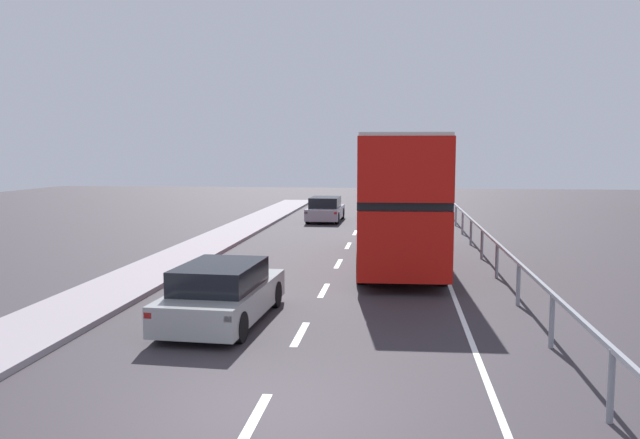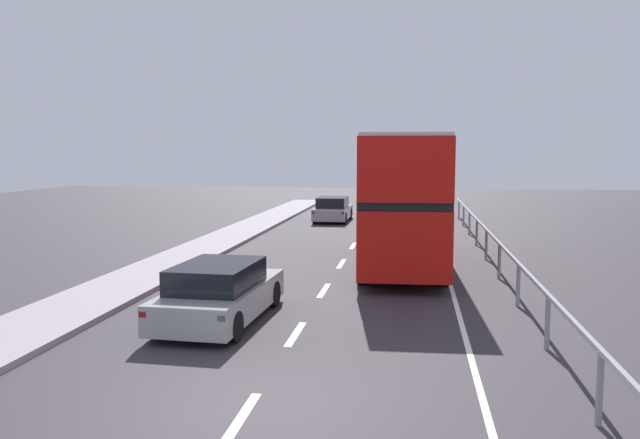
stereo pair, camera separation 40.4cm
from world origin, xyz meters
name	(u,v)px [view 1 (the left image)]	position (x,y,z in m)	size (l,w,h in m)	color
ground_plane	(258,415)	(0.00, 0.00, -0.05)	(73.13, 120.00, 0.10)	#312C31
lane_paint_markings	(405,289)	(2.24, 8.76, 0.00)	(3.68, 46.00, 0.01)	silver
bridge_side_railing	(507,259)	(5.05, 9.00, 0.90)	(0.10, 42.00, 1.11)	gray
double_decker_bus_red	(398,196)	(2.02, 12.95, 2.34)	(2.95, 10.28, 4.37)	red
hatchback_car_near	(223,293)	(-1.89, 4.82, 0.66)	(2.03, 4.51, 1.37)	gray
sedan_car_ahead	(325,210)	(-2.00, 26.10, 0.66)	(1.85, 4.13, 1.37)	gray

